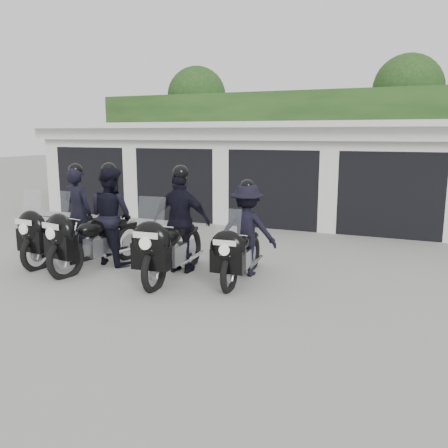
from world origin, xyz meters
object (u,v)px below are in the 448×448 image
at_px(police_bike_a, 67,222).
at_px(police_bike_d, 244,235).
at_px(police_bike_b, 103,222).
at_px(police_bike_c, 177,228).

xyz_separation_m(police_bike_a, police_bike_d, (3.85, 0.32, -0.03)).
xyz_separation_m(police_bike_b, police_bike_d, (2.86, 0.39, -0.11)).
relative_size(police_bike_c, police_bike_d, 1.14).
distance_m(police_bike_a, police_bike_c, 2.64).
relative_size(police_bike_b, police_bike_c, 1.00).
distance_m(police_bike_b, police_bike_c, 1.65).
height_order(police_bike_a, police_bike_b, police_bike_b).
height_order(police_bike_a, police_bike_d, police_bike_a).
height_order(police_bike_c, police_bike_d, police_bike_c).
bearing_deg(police_bike_d, police_bike_b, -175.47).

